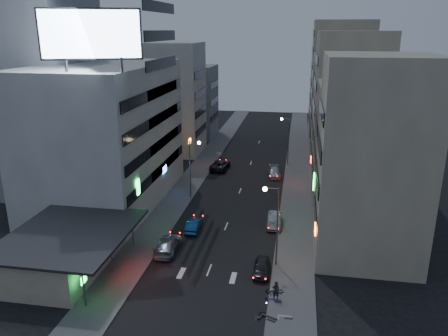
% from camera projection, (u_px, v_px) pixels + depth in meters
% --- Properties ---
extents(ground, '(180.00, 180.00, 0.00)m').
position_uv_depth(ground, '(200.00, 294.00, 38.31)').
color(ground, black).
rests_on(ground, ground).
extents(sidewalk_left, '(4.00, 120.00, 0.12)m').
position_uv_depth(sidewalk_left, '(193.00, 178.00, 67.77)').
color(sidewalk_left, '#4C4C4F').
rests_on(sidewalk_left, ground).
extents(sidewalk_right, '(4.00, 120.00, 0.12)m').
position_uv_depth(sidewalk_right, '(297.00, 184.00, 65.17)').
color(sidewalk_right, '#4C4C4F').
rests_on(sidewalk_right, ground).
extents(food_court, '(11.00, 13.00, 3.88)m').
position_uv_depth(food_court, '(63.00, 250.00, 41.85)').
color(food_court, '#B6AC8E').
rests_on(food_court, ground).
extents(white_building, '(14.00, 24.00, 18.00)m').
position_uv_depth(white_building, '(106.00, 135.00, 57.13)').
color(white_building, beige).
rests_on(white_building, ground).
extents(grey_tower, '(10.00, 14.00, 34.00)m').
position_uv_depth(grey_tower, '(48.00, 69.00, 58.99)').
color(grey_tower, gray).
rests_on(grey_tower, ground).
extents(shophouse_near, '(10.00, 11.00, 20.00)m').
position_uv_depth(shophouse_near, '(371.00, 159.00, 42.71)').
color(shophouse_near, '#B6AC8E').
rests_on(shophouse_near, ground).
extents(shophouse_mid, '(11.00, 12.00, 16.00)m').
position_uv_depth(shophouse_mid, '(360.00, 149.00, 54.03)').
color(shophouse_mid, tan).
rests_on(shophouse_mid, ground).
extents(shophouse_far, '(10.00, 14.00, 22.00)m').
position_uv_depth(shophouse_far, '(348.00, 107.00, 65.42)').
color(shophouse_far, '#B6AC8E').
rests_on(shophouse_far, ground).
extents(far_left_a, '(11.00, 10.00, 20.00)m').
position_uv_depth(far_left_a, '(171.00, 99.00, 80.06)').
color(far_left_a, beige).
rests_on(far_left_a, ground).
extents(far_left_b, '(12.00, 10.00, 15.00)m').
position_uv_depth(far_left_b, '(187.00, 101.00, 93.11)').
color(far_left_b, gray).
rests_on(far_left_b, ground).
extents(far_right_a, '(11.00, 12.00, 18.00)m').
position_uv_depth(far_right_a, '(342.00, 105.00, 80.03)').
color(far_right_a, tan).
rests_on(far_right_a, ground).
extents(far_right_b, '(12.00, 12.00, 24.00)m').
position_uv_depth(far_right_b, '(340.00, 80.00, 92.19)').
color(far_right_b, '#B6AC8E').
rests_on(far_right_b, ground).
extents(billboard, '(9.52, 3.75, 6.20)m').
position_uv_depth(billboard, '(91.00, 35.00, 43.23)').
color(billboard, '#595B60').
rests_on(billboard, white_building).
extents(street_lamp_right_near, '(1.60, 0.44, 8.02)m').
position_uv_depth(street_lamp_right_near, '(274.00, 215.00, 41.37)').
color(street_lamp_right_near, '#595B60').
rests_on(street_lamp_right_near, sidewalk_right).
extents(street_lamp_left, '(1.60, 0.44, 8.02)m').
position_uv_depth(street_lamp_left, '(193.00, 161.00, 58.31)').
color(street_lamp_left, '#595B60').
rests_on(street_lamp_left, sidewalk_left).
extents(street_lamp_right_far, '(1.60, 0.44, 8.02)m').
position_uv_depth(street_lamp_right_far, '(286.00, 134.00, 73.30)').
color(street_lamp_right_far, '#595B60').
rests_on(street_lamp_right_far, sidewalk_right).
extents(parked_car_right_near, '(1.55, 3.79, 1.28)m').
position_uv_depth(parked_car_right_near, '(262.00, 267.00, 41.29)').
color(parked_car_right_near, '#26272C').
rests_on(parked_car_right_near, ground).
extents(parked_car_right_mid, '(1.54, 4.40, 1.45)m').
position_uv_depth(parked_car_right_mid, '(275.00, 220.00, 51.39)').
color(parked_car_right_mid, '#93969B').
rests_on(parked_car_right_mid, ground).
extents(parked_car_left, '(2.93, 5.72, 1.55)m').
position_uv_depth(parked_car_left, '(220.00, 165.00, 72.21)').
color(parked_car_left, '#28272C').
rests_on(parked_car_left, ground).
extents(parked_car_right_far, '(2.36, 4.77, 1.33)m').
position_uv_depth(parked_car_right_far, '(274.00, 173.00, 68.65)').
color(parked_car_right_far, '#A3A7AB').
rests_on(parked_car_right_far, ground).
extents(road_car_blue, '(1.52, 4.09, 1.33)m').
position_uv_depth(road_car_blue, '(194.00, 225.00, 50.21)').
color(road_car_blue, navy).
rests_on(road_car_blue, ground).
extents(road_car_silver, '(2.31, 5.33, 1.53)m').
position_uv_depth(road_car_silver, '(168.00, 244.00, 45.48)').
color(road_car_silver, '#9E9FA5').
rests_on(road_car_silver, ground).
extents(person, '(0.73, 0.59, 1.72)m').
position_uv_depth(person, '(276.00, 290.00, 37.08)').
color(person, black).
rests_on(person, sidewalk_right).
extents(scooter_black_a, '(1.46, 2.15, 1.25)m').
position_uv_depth(scooter_black_a, '(278.00, 313.00, 34.54)').
color(scooter_black_a, black).
rests_on(scooter_black_a, sidewalk_right).
extents(scooter_silver_a, '(0.63, 1.74, 1.06)m').
position_uv_depth(scooter_silver_a, '(293.00, 310.00, 34.96)').
color(scooter_silver_a, '#B2B5BB').
rests_on(scooter_silver_a, sidewalk_right).
extents(scooter_blue, '(0.67, 1.78, 1.07)m').
position_uv_depth(scooter_blue, '(282.00, 295.00, 37.05)').
color(scooter_blue, navy).
rests_on(scooter_blue, sidewalk_right).
extents(scooter_black_b, '(1.21, 1.99, 1.15)m').
position_uv_depth(scooter_black_b, '(282.00, 284.00, 38.53)').
color(scooter_black_b, black).
rests_on(scooter_black_b, sidewalk_right).
extents(scooter_silver_b, '(1.15, 1.83, 1.06)m').
position_uv_depth(scooter_silver_b, '(284.00, 287.00, 38.21)').
color(scooter_silver_b, '#929498').
rests_on(scooter_silver_b, sidewalk_right).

